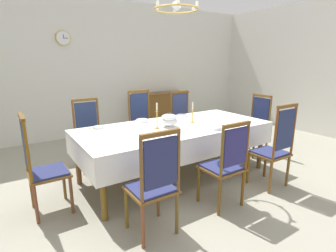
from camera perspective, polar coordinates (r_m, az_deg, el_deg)
The scene contains 25 objects.
ground at distance 3.94m, azimuth 2.52°, elevation -11.58°, with size 8.17×6.04×0.04m, color #9A9885.
back_wall at distance 6.29m, azimuth -14.19°, elevation 12.17°, with size 8.17×0.08×3.03m, color silver.
right_wall at distance 6.84m, azimuth 32.58°, elevation 10.55°, with size 0.08×6.04×3.03m, color silver.
dining_table at distance 3.77m, azimuth 1.66°, elevation -1.00°, with size 2.79×1.23×0.77m.
tablecloth at distance 3.77m, azimuth 1.65°, elevation -1.03°, with size 2.81×1.25×0.33m.
chair_south_a at distance 2.52m, azimuth -3.08°, elevation -12.44°, with size 0.44×0.42×1.10m.
chair_north_a at distance 4.31m, azimuth -16.92°, elevation -1.60°, with size 0.44×0.42×1.11m.
chair_south_b at distance 3.08m, azimuth 12.57°, elevation -8.04°, with size 0.44×0.42×1.05m.
chair_north_b at distance 4.65m, azimuth -5.66°, elevation 0.41°, with size 0.44×0.42×1.19m.
chair_south_c at distance 3.73m, azimuth 22.48°, elevation -4.20°, with size 0.44×0.42×1.17m.
chair_north_c at distance 5.12m, azimuth 3.36°, elevation 1.47°, with size 0.44×0.42×1.12m.
chair_head_west at distance 3.19m, azimuth -26.24°, elevation -7.76°, with size 0.42×0.44×1.15m.
chair_head_east at distance 5.02m, azimuth 18.75°, elevation 0.39°, with size 0.42×0.44×1.09m.
soup_tureen at distance 3.66m, azimuth 0.26°, elevation 1.33°, with size 0.25×0.25×0.21m.
candlestick_west at distance 3.55m, azimuth -2.45°, elevation 1.69°, with size 0.07×0.07×0.36m.
candlestick_east at distance 3.90m, azimuth 5.43°, elevation 2.43°, with size 0.07×0.07×0.32m.
bowl_near_left at distance 3.72m, azimuth -15.12°, elevation -0.24°, with size 0.16×0.16×0.03m.
bowl_near_right at distance 4.34m, azimuth 3.13°, elevation 2.30°, with size 0.17×0.17×0.04m.
bowl_far_left at distance 3.58m, azimuth 10.49°, elevation -0.49°, with size 0.16×0.16×0.04m.
bowl_far_right at distance 3.99m, azimuth -5.75°, elevation 1.24°, with size 0.19×0.19×0.04m.
spoon_primary at distance 3.72m, azimuth -16.85°, elevation -0.58°, with size 0.04×0.18×0.01m.
spoon_secondary at distance 4.43m, azimuth 4.17°, elevation 2.31°, with size 0.05×0.18×0.01m.
sideboard at distance 6.71m, azimuth -1.46°, elevation 3.56°, with size 1.44×0.48×0.90m.
mounted_clock at distance 6.01m, azimuth -22.12°, elevation 17.53°, with size 0.29×0.06×0.29m.
chandelier at distance 3.70m, azimuth 1.85°, elevation 24.55°, with size 0.60×0.59×0.66m.
Camera 1 is at (-2.08, -2.87, 1.69)m, focal length 27.62 mm.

